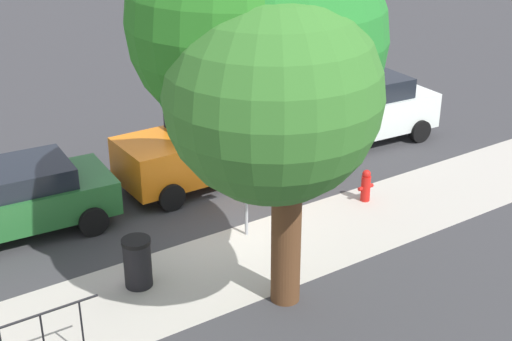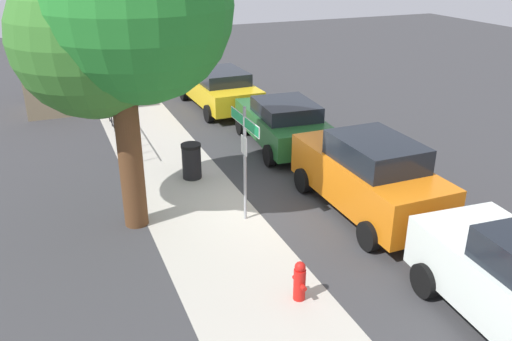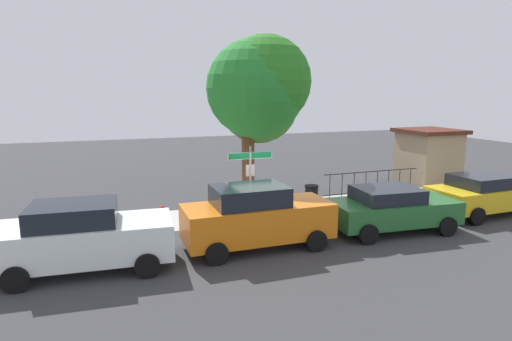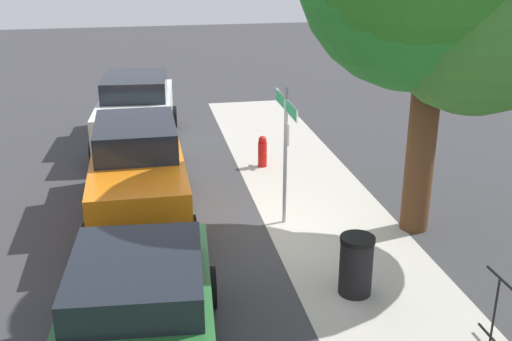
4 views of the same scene
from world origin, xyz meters
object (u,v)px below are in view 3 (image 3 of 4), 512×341
(trash_bin, at_px, (311,197))
(car_green, at_px, (391,208))
(car_yellow, at_px, (487,193))
(utility_shed, at_px, (428,155))
(car_orange, at_px, (256,217))
(street_sign, at_px, (250,168))
(fire_hydrant, at_px, (162,216))
(shade_tree, at_px, (260,91))
(car_white, at_px, (84,236))

(trash_bin, bearing_deg, car_green, -69.16)
(car_green, relative_size, car_yellow, 0.92)
(car_yellow, height_order, utility_shed, utility_shed)
(car_orange, xyz_separation_m, car_yellow, (9.59, 0.44, -0.16))
(street_sign, bearing_deg, fire_hydrant, 176.44)
(shade_tree, relative_size, fire_hydrant, 8.82)
(utility_shed, xyz_separation_m, fire_hydrant, (-14.22, -3.20, -1.01))
(car_yellow, height_order, fire_hydrant, car_yellow)
(car_yellow, relative_size, fire_hydrant, 6.07)
(car_white, relative_size, car_green, 1.04)
(car_white, xyz_separation_m, trash_bin, (8.33, 3.28, -0.43))
(fire_hydrant, relative_size, trash_bin, 0.80)
(fire_hydrant, bearing_deg, utility_shed, 12.68)
(car_white, xyz_separation_m, car_green, (9.60, -0.06, -0.13))
(car_white, bearing_deg, trash_bin, 25.65)
(trash_bin, bearing_deg, car_yellow, -25.11)
(trash_bin, bearing_deg, car_orange, -137.07)
(car_orange, distance_m, fire_hydrant, 3.88)
(car_orange, bearing_deg, trash_bin, 43.14)
(car_yellow, height_order, trash_bin, car_yellow)
(shade_tree, height_order, car_yellow, shade_tree)
(utility_shed, height_order, fire_hydrant, utility_shed)
(car_orange, bearing_deg, car_yellow, 2.81)
(car_white, relative_size, car_orange, 1.02)
(street_sign, bearing_deg, shade_tree, 61.86)
(utility_shed, xyz_separation_m, trash_bin, (-8.28, -2.90, -0.90))
(car_yellow, bearing_deg, car_green, -175.20)
(fire_hydrant, bearing_deg, car_orange, -50.98)
(car_green, distance_m, utility_shed, 9.40)
(street_sign, xyz_separation_m, car_green, (4.02, -2.85, -1.14))
(shade_tree, height_order, utility_shed, shade_tree)
(street_sign, relative_size, car_white, 0.60)
(street_sign, height_order, utility_shed, utility_shed)
(street_sign, height_order, trash_bin, street_sign)
(shade_tree, distance_m, utility_shed, 10.49)
(street_sign, distance_m, car_white, 6.31)
(car_yellow, xyz_separation_m, trash_bin, (-6.07, 2.84, -0.31))
(car_orange, relative_size, car_yellow, 0.94)
(car_yellow, relative_size, utility_shed, 1.66)
(car_orange, bearing_deg, car_white, -179.78)
(shade_tree, xyz_separation_m, utility_shed, (9.88, 1.26, -3.29))
(shade_tree, relative_size, car_orange, 1.55)
(trash_bin, bearing_deg, shade_tree, 134.43)
(street_sign, bearing_deg, car_white, -153.48)
(shade_tree, xyz_separation_m, car_yellow, (7.68, -4.48, -3.88))
(car_white, distance_m, trash_bin, 8.96)
(shade_tree, distance_m, car_orange, 6.46)
(shade_tree, distance_m, trash_bin, 4.78)
(utility_shed, bearing_deg, trash_bin, -160.69)
(car_white, distance_m, car_orange, 4.80)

